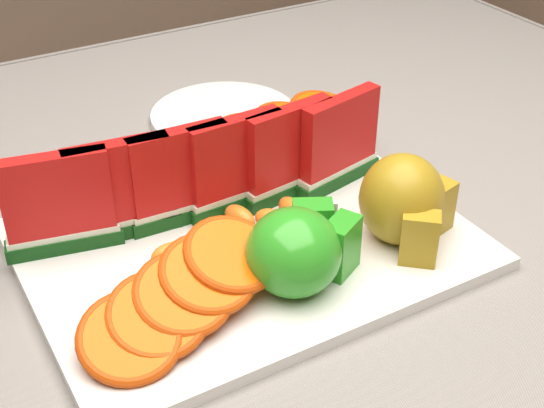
# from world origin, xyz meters

# --- Properties ---
(table) EXTENTS (1.40, 0.90, 0.75)m
(table) POSITION_xyz_m (0.00, 0.00, 0.65)
(table) COLOR #48291C
(table) RESTS_ON ground
(tablecloth) EXTENTS (1.53, 1.03, 0.20)m
(tablecloth) POSITION_xyz_m (0.00, 0.00, 0.72)
(tablecloth) COLOR slate
(tablecloth) RESTS_ON table
(platter) EXTENTS (0.40, 0.30, 0.01)m
(platter) POSITION_xyz_m (0.07, -0.05, 0.76)
(platter) COLOR silver
(platter) RESTS_ON tablecloth
(apple_cluster) EXTENTS (0.11, 0.09, 0.08)m
(apple_cluster) POSITION_xyz_m (0.09, -0.12, 0.80)
(apple_cluster) COLOR #137810
(apple_cluster) RESTS_ON platter
(pear_cluster) EXTENTS (0.10, 0.11, 0.09)m
(pear_cluster) POSITION_xyz_m (0.20, -0.12, 0.81)
(pear_cluster) COLOR #B16F09
(pear_cluster) RESTS_ON platter
(side_plate) EXTENTS (0.23, 0.23, 0.01)m
(side_plate) POSITION_xyz_m (0.18, 0.20, 0.76)
(side_plate) COLOR silver
(side_plate) RESTS_ON tablecloth
(watermelon_row) EXTENTS (0.39, 0.07, 0.10)m
(watermelon_row) POSITION_xyz_m (0.06, 0.01, 0.82)
(watermelon_row) COLOR #0D3C12
(watermelon_row) RESTS_ON platter
(orange_fan_front) EXTENTS (0.20, 0.13, 0.05)m
(orange_fan_front) POSITION_xyz_m (-0.02, -0.12, 0.80)
(orange_fan_front) COLOR #CE6915
(orange_fan_front) RESTS_ON platter
(orange_fan_back) EXTENTS (0.39, 0.12, 0.05)m
(orange_fan_back) POSITION_xyz_m (0.10, 0.08, 0.79)
(orange_fan_back) COLOR #CE6915
(orange_fan_back) RESTS_ON platter
(tangerine_segments) EXTENTS (0.16, 0.07, 0.02)m
(tangerine_segments) POSITION_xyz_m (0.06, -0.05, 0.78)
(tangerine_segments) COLOR #FF420B
(tangerine_segments) RESTS_ON platter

